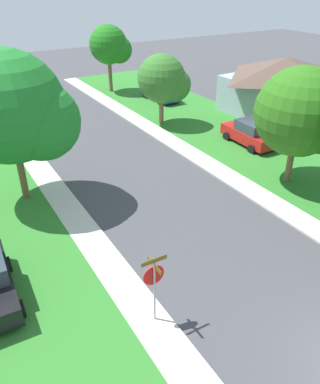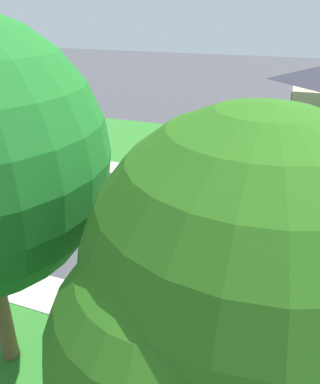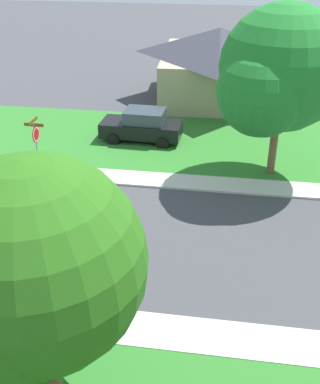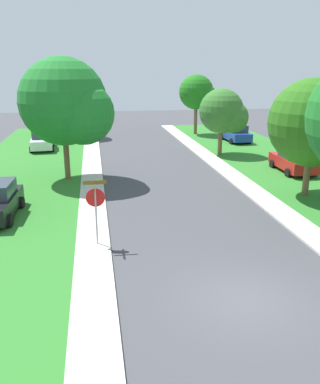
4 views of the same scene
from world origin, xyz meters
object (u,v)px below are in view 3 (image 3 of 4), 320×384
object	(u,v)px
tree_corner_large	(278,74)
house_left_setback	(219,63)
tree_sidewalk_mid	(24,276)
stop_sign_far_corner	(36,138)
car_black_behind_trees	(142,126)

from	to	relation	value
tree_corner_large	house_left_setback	distance (m)	12.01
tree_sidewalk_mid	tree_corner_large	bearing A→B (deg)	156.56
stop_sign_far_corner	tree_corner_large	distance (m)	11.00
stop_sign_far_corner	house_left_setback	world-z (taller)	house_left_setback
tree_sidewalk_mid	house_left_setback	world-z (taller)	tree_sidewalk_mid
house_left_setback	tree_sidewalk_mid	bearing A→B (deg)	-6.78
car_black_behind_trees	tree_corner_large	bearing A→B (deg)	62.79
tree_corner_large	car_black_behind_trees	bearing A→B (deg)	-117.21
stop_sign_far_corner	tree_sidewalk_mid	distance (m)	13.07
house_left_setback	tree_corner_large	bearing A→B (deg)	14.16
car_black_behind_trees	tree_sidewalk_mid	distance (m)	17.08
car_black_behind_trees	house_left_setback	xyz separation A→B (m)	(-8.06, 3.62, 1.50)
stop_sign_far_corner	tree_sidewalk_mid	size ratio (longest dim) A/B	0.42
stop_sign_far_corner	tree_sidewalk_mid	bearing A→B (deg)	21.26
tree_sidewalk_mid	tree_corner_large	distance (m)	14.67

